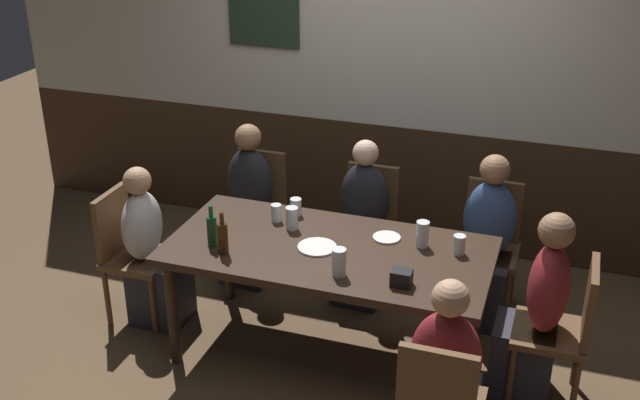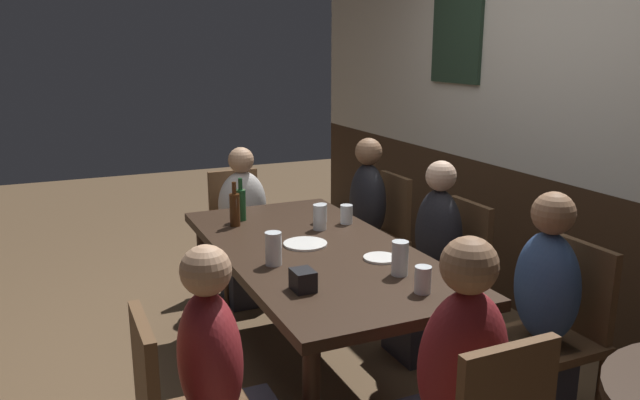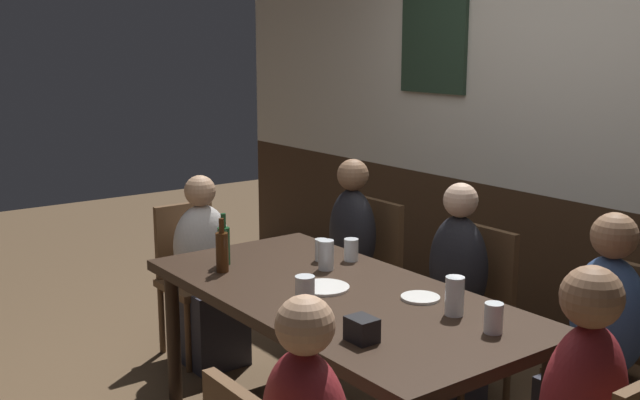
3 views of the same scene
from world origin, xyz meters
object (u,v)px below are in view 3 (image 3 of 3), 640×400
at_px(chair_right_far, 620,357).
at_px(person_left_far, 346,273).
at_px(person_head_west, 207,286).
at_px(plate_white_small, 420,298).
at_px(dining_table, 337,307).
at_px(person_mid_far, 450,314).
at_px(person_right_far, 597,370).
at_px(chair_left_far, 367,266).
at_px(chair_mid_far, 472,304).
at_px(beer_bottle_green, 224,244).
at_px(tumbler_water, 326,257).
at_px(pint_glass_stout, 305,297).
at_px(tumbler_short, 351,251).
at_px(plate_white_large, 324,287).
at_px(beer_glass_tall, 493,320).
at_px(highball_clear, 321,251).
at_px(beer_glass_half, 455,298).
at_px(beer_bottle_brown, 222,251).
at_px(chair_head_west, 193,271).
at_px(condiment_caddy, 362,329).

xyz_separation_m(chair_right_far, person_left_far, (-1.67, -0.16, -0.01)).
distance_m(person_head_west, plate_white_small, 1.54).
xyz_separation_m(dining_table, person_mid_far, (-0.00, 0.72, -0.19)).
xyz_separation_m(person_right_far, plate_white_small, (-0.54, -0.50, 0.27)).
distance_m(chair_left_far, chair_mid_far, 0.84).
xyz_separation_m(dining_table, beer_bottle_green, (-0.65, -0.19, 0.17)).
bearing_deg(tumbler_water, dining_table, -28.91).
xyz_separation_m(chair_right_far, pint_glass_stout, (-0.68, -1.16, 0.32)).
height_order(tumbler_short, plate_white_small, tumbler_short).
bearing_deg(person_mid_far, tumbler_water, -117.30).
distance_m(person_right_far, plate_white_large, 1.20).
bearing_deg(pint_glass_stout, beer_glass_tall, 38.14).
height_order(person_left_far, tumbler_short, person_left_far).
bearing_deg(tumbler_water, highball_clear, 151.73).
bearing_deg(beer_bottle_green, highball_clear, 60.77).
distance_m(beer_glass_half, beer_bottle_brown, 1.16).
xyz_separation_m(tumbler_short, beer_glass_tall, (1.07, -0.17, -0.00)).
height_order(pint_glass_stout, plate_white_small, pint_glass_stout).
height_order(chair_head_west, chair_right_far, same).
bearing_deg(person_head_west, chair_right_far, 23.40).
height_order(person_left_far, tumbler_water, person_left_far).
bearing_deg(chair_head_west, chair_mid_far, 32.83).
bearing_deg(person_head_west, plate_white_small, 8.49).
bearing_deg(chair_right_far, person_head_west, -156.60).
bearing_deg(beer_bottle_green, plate_white_large, 15.48).
xyz_separation_m(chair_head_west, chair_left_far, (0.53, 0.88, 0.00)).
bearing_deg(condiment_caddy, person_head_west, 170.90).
distance_m(chair_right_far, plate_white_small, 0.89).
relative_size(person_right_far, beer_glass_tall, 9.87).
relative_size(highball_clear, plate_white_large, 0.48).
bearing_deg(person_mid_far, condiment_caddy, -63.19).
relative_size(tumbler_short, beer_bottle_brown, 0.43).
bearing_deg(chair_head_west, person_right_far, 18.07).
relative_size(chair_right_far, highball_clear, 7.94).
bearing_deg(dining_table, beer_bottle_brown, -155.05).
bearing_deg(chair_mid_far, person_left_far, -169.01).
height_order(chair_right_far, chair_left_far, same).
relative_size(chair_right_far, plate_white_large, 3.83).
height_order(chair_head_west, tumbler_water, tumbler_water).
bearing_deg(chair_mid_far, pint_glass_stout, -82.52).
bearing_deg(plate_white_small, beer_bottle_green, -156.50).
bearing_deg(highball_clear, beer_glass_half, -2.00).
bearing_deg(chair_head_west, tumbler_water, 8.41).
distance_m(person_head_west, condiment_caddy, 1.75).
height_order(chair_right_far, person_right_far, person_right_far).
bearing_deg(plate_white_large, person_right_far, 39.63).
bearing_deg(beer_glass_half, highball_clear, 178.00).
relative_size(chair_mid_far, person_head_west, 0.82).
height_order(person_mid_far, tumbler_short, person_mid_far).
distance_m(dining_table, person_head_west, 1.22).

